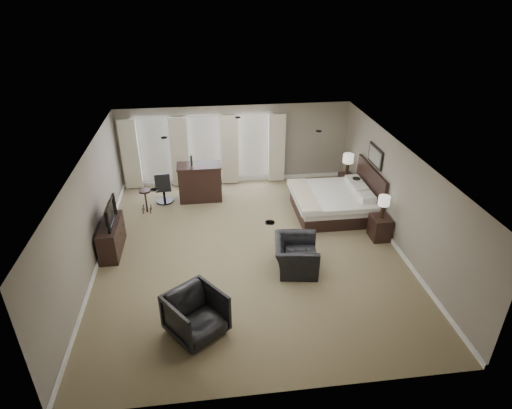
{
  "coord_description": "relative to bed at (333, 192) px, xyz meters",
  "views": [
    {
      "loc": [
        -1.0,
        -9.01,
        6.18
      ],
      "look_at": [
        0.2,
        0.4,
        1.1
      ],
      "focal_mm": 30.0,
      "sensor_mm": 36.0,
      "label": 1
    }
  ],
  "objects": [
    {
      "name": "tv",
      "position": [
        -6.03,
        -1.18,
        0.17
      ],
      "size": [
        0.59,
        1.02,
        0.13
      ],
      "primitive_type": "imported",
      "rotation": [
        0.0,
        0.0,
        1.57
      ],
      "color": "black",
      "rests_on": "dresser"
    },
    {
      "name": "bar_counter",
      "position": [
        -3.78,
        1.41,
        -0.12
      ],
      "size": [
        1.34,
        0.7,
        1.17
      ],
      "primitive_type": "cube",
      "color": "black",
      "rests_on": "ground"
    },
    {
      "name": "armchair_far",
      "position": [
        -3.93,
        -4.31,
        -0.2
      ],
      "size": [
        1.34,
        1.32,
        1.01
      ],
      "primitive_type": "imported",
      "rotation": [
        0.0,
        0.0,
        0.63
      ],
      "color": "black",
      "rests_on": "ground"
    },
    {
      "name": "nightstand_far",
      "position": [
        0.89,
        1.45,
        -0.43
      ],
      "size": [
        0.42,
        0.51,
        0.55
      ],
      "primitive_type": "cube",
      "color": "black",
      "rests_on": "ground"
    },
    {
      "name": "bar_stool_left",
      "position": [
        -5.38,
        0.79,
        -0.34
      ],
      "size": [
        0.36,
        0.36,
        0.72
      ],
      "primitive_type": "cube",
      "rotation": [
        0.0,
        0.0,
        -0.07
      ],
      "color": "black",
      "rests_on": "ground"
    },
    {
      "name": "lamp_far",
      "position": [
        0.89,
        1.45,
        0.2
      ],
      "size": [
        0.34,
        0.34,
        0.7
      ],
      "primitive_type": "cube",
      "color": "beige",
      "rests_on": "nightstand_far"
    },
    {
      "name": "bed",
      "position": [
        0.0,
        0.0,
        0.0
      ],
      "size": [
        2.21,
        2.11,
        1.41
      ],
      "primitive_type": "cube",
      "color": "silver",
      "rests_on": "ground"
    },
    {
      "name": "lamp_near",
      "position": [
        0.89,
        -1.45,
        0.23
      ],
      "size": [
        0.3,
        0.3,
        0.61
      ],
      "primitive_type": "cube",
      "color": "beige",
      "rests_on": "nightstand_near"
    },
    {
      "name": "room",
      "position": [
        -2.58,
        -1.61,
        0.6
      ],
      "size": [
        7.6,
        8.6,
        2.64
      ],
      "color": "#736649",
      "rests_on": "ground"
    },
    {
      "name": "dresser",
      "position": [
        -6.03,
        -1.18,
        -0.3
      ],
      "size": [
        0.45,
        1.38,
        0.8
      ],
      "primitive_type": "cube",
      "color": "black",
      "rests_on": "ground"
    },
    {
      "name": "wall_art",
      "position": [
        1.12,
        0.0,
        1.05
      ],
      "size": [
        0.04,
        0.96,
        0.56
      ],
      "primitive_type": "cube",
      "color": "slate",
      "rests_on": "room"
    },
    {
      "name": "window_bay",
      "position": [
        -3.58,
        2.5,
        0.5
      ],
      "size": [
        5.25,
        0.2,
        2.3
      ],
      "color": "silver",
      "rests_on": "room"
    },
    {
      "name": "desk_chair",
      "position": [
        -4.9,
        1.37,
        -0.19
      ],
      "size": [
        0.57,
        0.57,
        1.03
      ],
      "primitive_type": "cube",
      "rotation": [
        0.0,
        0.0,
        3.22
      ],
      "color": "black",
      "rests_on": "ground"
    },
    {
      "name": "bar_stool_right",
      "position": [
        -3.64,
        1.4,
        -0.36
      ],
      "size": [
        0.42,
        0.42,
        0.68
      ],
      "primitive_type": "cube",
      "rotation": [
        0.0,
        0.0,
        0.37
      ],
      "color": "black",
      "rests_on": "ground"
    },
    {
      "name": "armchair_near",
      "position": [
        -1.6,
        -2.49,
        -0.2
      ],
      "size": [
        0.92,
        1.25,
        1.01
      ],
      "primitive_type": "imported",
      "rotation": [
        0.0,
        0.0,
        1.42
      ],
      "color": "black",
      "rests_on": "ground"
    },
    {
      "name": "nightstand_near",
      "position": [
        0.89,
        -1.45,
        -0.39
      ],
      "size": [
        0.47,
        0.57,
        0.63
      ],
      "primitive_type": "cube",
      "color": "black",
      "rests_on": "ground"
    }
  ]
}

